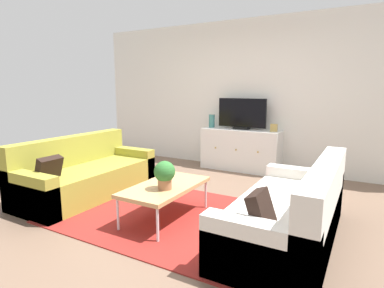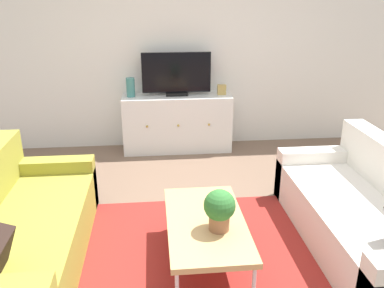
% 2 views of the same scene
% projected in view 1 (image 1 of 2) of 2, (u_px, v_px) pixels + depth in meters
% --- Properties ---
extents(ground_plane, '(10.00, 10.00, 0.00)m').
position_uv_depth(ground_plane, '(174.00, 211.00, 3.84)').
color(ground_plane, brown).
extents(wall_back, '(6.40, 0.12, 2.70)m').
position_uv_depth(wall_back, '(248.00, 95.00, 5.79)').
color(wall_back, silver).
rests_on(wall_back, ground_plane).
extents(area_rug, '(2.50, 1.90, 0.01)m').
position_uv_depth(area_rug, '(167.00, 215.00, 3.71)').
color(area_rug, maroon).
rests_on(area_rug, ground_plane).
extents(couch_left_side, '(0.87, 1.93, 0.81)m').
position_uv_depth(couch_left_side, '(84.00, 176.00, 4.40)').
color(couch_left_side, olive).
rests_on(couch_left_side, ground_plane).
extents(couch_right_side, '(0.87, 1.93, 0.81)m').
position_uv_depth(couch_right_side, '(295.00, 217.00, 3.01)').
color(couch_right_side, silver).
rests_on(couch_right_side, ground_plane).
extents(coffee_table, '(0.59, 1.10, 0.40)m').
position_uv_depth(coffee_table, '(165.00, 187.00, 3.56)').
color(coffee_table, tan).
rests_on(coffee_table, ground_plane).
extents(potted_plant, '(0.23, 0.23, 0.31)m').
position_uv_depth(potted_plant, '(165.00, 174.00, 3.38)').
color(potted_plant, '#936042').
rests_on(potted_plant, coffee_table).
extents(tv_console, '(1.42, 0.47, 0.75)m').
position_uv_depth(tv_console, '(241.00, 150.00, 5.73)').
color(tv_console, white).
rests_on(tv_console, ground_plane).
extents(flat_screen_tv, '(0.88, 0.16, 0.55)m').
position_uv_depth(flat_screen_tv, '(242.00, 114.00, 5.63)').
color(flat_screen_tv, black).
rests_on(flat_screen_tv, tv_console).
extents(glass_vase, '(0.11, 0.11, 0.24)m').
position_uv_depth(glass_vase, '(212.00, 121.00, 5.93)').
color(glass_vase, teal).
rests_on(glass_vase, tv_console).
extents(mantel_clock, '(0.11, 0.07, 0.13)m').
position_uv_depth(mantel_clock, '(274.00, 128.00, 5.37)').
color(mantel_clock, tan).
rests_on(mantel_clock, tv_console).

